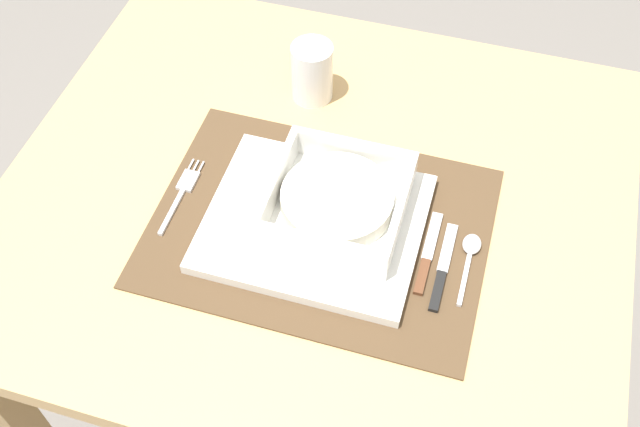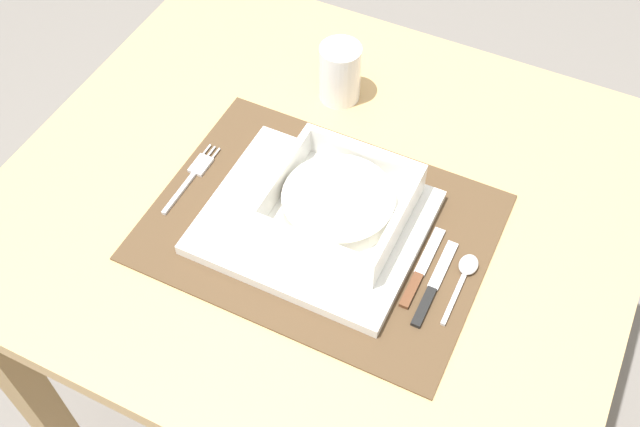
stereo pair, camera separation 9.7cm
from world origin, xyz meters
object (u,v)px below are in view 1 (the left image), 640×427
Objects in this scene: dining_table at (315,242)px; spoon at (470,251)px; fork at (183,190)px; butter_knife at (442,272)px; drinking_glass at (312,74)px; bread_knife at (427,258)px; porridge_bowl at (337,202)px.

dining_table is 7.80× the size of spoon.
butter_knife is (0.36, -0.03, 0.00)m from fork.
drinking_glass is at bearing 107.70° from dining_table.
spoon reaches higher than butter_knife.
fork is at bearing -115.99° from drinking_glass.
bread_knife is at bearing -154.67° from spoon.
porridge_bowl reaches higher than bread_knife.
porridge_bowl is 0.18m from spoon.
porridge_bowl reaches higher than butter_knife.
bread_knife is (-0.02, 0.02, 0.00)m from butter_knife.
fork is 1.23× the size of spoon.
bread_knife is (0.34, -0.02, 0.00)m from fork.
fork is (-0.21, -0.01, -0.03)m from porridge_bowl.
butter_knife is at bearing -16.43° from porridge_bowl.
drinking_glass is at bearing 128.80° from bread_knife.
porridge_bowl is 1.28× the size of butter_knife.
bread_knife is (0.13, -0.03, -0.03)m from porridge_bowl.
fork is at bearing 177.47° from butter_knife.
spoon is 0.06m from bread_knife.
butter_knife is at bearing -125.69° from spoon.
butter_knife is at bearing -0.91° from fork.
drinking_glass is at bearing 68.03° from fork.
spoon reaches higher than bread_knife.
dining_table is 0.25m from drinking_glass.
spoon is (0.18, -0.00, -0.03)m from porridge_bowl.
fork is at bearing -163.41° from dining_table.
porridge_bowl is at bearing 178.80° from spoon.
spoon is at bearing -10.85° from dining_table.
drinking_glass reaches higher than butter_knife.
fork is 0.34m from bread_knife.
bread_knife is 1.41× the size of drinking_glass.
spoon is (0.39, 0.01, 0.00)m from fork.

